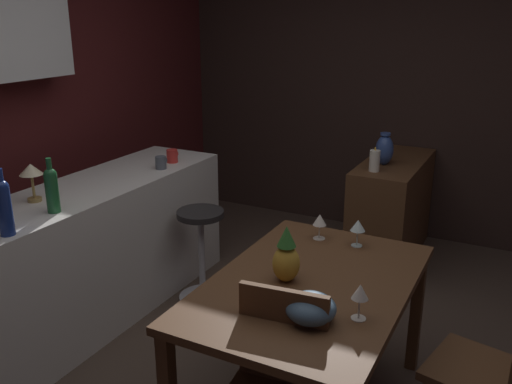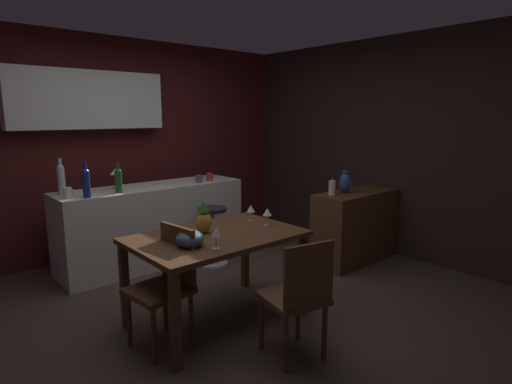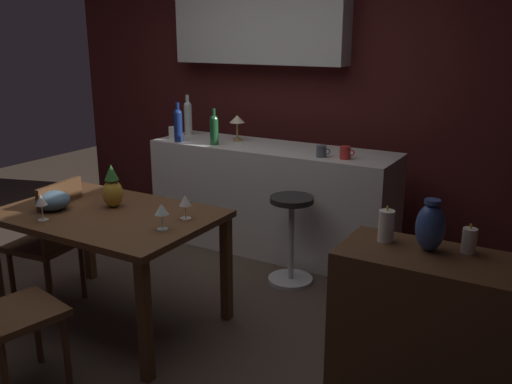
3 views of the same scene
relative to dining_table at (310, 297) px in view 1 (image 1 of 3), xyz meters
The scene contains 20 objects.
ground_plane 0.71m from the dining_table, 61.53° to the left, with size 9.00×9.00×0.00m, color #47382D.
wall_side_right 2.81m from the dining_table, 11.38° to the left, with size 0.10×4.40×2.60m, color #33231E.
dining_table is the anchor object (origin of this frame).
kitchen_counter 1.65m from the dining_table, 80.27° to the left, with size 2.10×0.60×0.90m, color silver.
sideboard_cabinet 2.08m from the dining_table, ahead, with size 1.10×0.44×0.82m, color #56351E.
chair_by_doorway 0.85m from the dining_table, 84.06° to the right, with size 0.48×0.48×0.87m.
bar_stool 1.35m from the dining_table, 56.24° to the left, with size 0.34×0.34×0.67m.
wine_glass_left 0.55m from the dining_table, 17.02° to the left, with size 0.08×0.08×0.15m.
wine_glass_right 0.42m from the dining_table, 126.13° to the right, with size 0.07×0.07×0.16m.
wine_glass_center 0.54m from the dining_table, ahead, with size 0.08×0.08×0.15m.
pineapple_centerpiece 0.23m from the dining_table, 113.12° to the left, with size 0.13×0.13×0.28m.
fruit_bowl 0.38m from the dining_table, 158.46° to the right, with size 0.21×0.21×0.12m, color slate.
wine_bottle_cobalt 1.54m from the dining_table, 110.42° to the left, with size 0.07×0.07×0.34m.
wine_bottle_green 1.50m from the dining_table, 97.07° to the left, with size 0.07×0.07×0.30m.
cup_slate 1.68m from the dining_table, 61.21° to the left, with size 0.11×0.08×0.09m.
cup_red 1.80m from the dining_table, 56.64° to the left, with size 0.11×0.08×0.09m.
counter_lamp 1.73m from the dining_table, 93.42° to the left, with size 0.13×0.13×0.22m.
pillar_candle_tall 1.73m from the dining_table, ahead, with size 0.08×0.08×0.18m.
pillar_candle_short 2.10m from the dining_table, ahead, with size 0.07×0.07×0.14m.
vase_ceramic_blue 1.94m from the dining_table, ahead, with size 0.14×0.14×0.25m.
Camera 1 is at (-2.30, -1.08, 1.94)m, focal length 38.50 mm.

